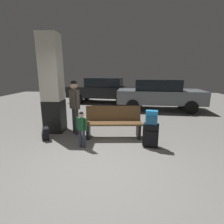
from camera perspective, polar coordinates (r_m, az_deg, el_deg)
ground_plane at (r=7.20m, az=0.10°, el=-2.02°), size 18.00×18.00×0.10m
structural_pillar at (r=5.50m, az=-19.38°, el=8.44°), size 0.57×0.57×2.94m
bench at (r=4.90m, az=0.46°, el=-3.44°), size 1.63×0.63×0.89m
suitcase at (r=4.38m, az=12.85°, el=-7.54°), size 0.41×0.30×0.60m
backpack_bright at (r=4.24m, az=13.16°, el=-1.84°), size 0.31×0.24×0.34m
child at (r=4.24m, az=-10.14°, el=-4.55°), size 0.29×0.23×0.92m
adult at (r=5.14m, az=-12.46°, el=3.38°), size 0.39×0.44×1.61m
backpack_dark_floor at (r=5.14m, az=-21.43°, el=-6.82°), size 0.29×0.32×0.34m
parked_car_far at (r=10.58m, az=-3.08°, el=7.59°), size 4.29×2.22×1.51m
parked_car_near at (r=8.80m, az=15.41°, el=5.98°), size 4.21×2.03×1.51m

